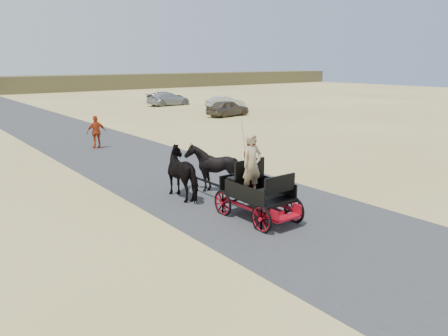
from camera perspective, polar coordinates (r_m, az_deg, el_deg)
ground at (r=12.24m, az=12.06°, el=-7.90°), size 140.00×140.00×0.00m
road at (r=12.23m, az=12.06°, el=-7.88°), size 6.00×140.00×0.01m
carriage at (r=12.73m, az=4.40°, el=-5.04°), size 1.30×2.40×0.72m
horse_left at (r=14.58m, az=-5.07°, el=-0.62°), size 0.91×2.01×1.70m
horse_right at (r=15.18m, az=-1.56°, el=0.01°), size 1.37×1.54×1.70m
driver_man at (r=12.29m, az=3.65°, el=0.40°), size 0.66×0.43×1.80m
passenger_woman at (r=13.04m, az=3.72°, el=0.68°), size 0.77×0.60×1.58m
pedestrian at (r=23.83m, az=-16.32°, el=4.53°), size 1.04×0.50×1.73m
car_a at (r=36.70m, az=0.51°, el=7.83°), size 4.12×2.05×1.35m
car_b at (r=42.33m, az=0.19°, el=8.54°), size 3.94×2.27×1.23m
car_c at (r=46.20m, az=-7.26°, el=8.94°), size 4.71×2.04×1.35m
car_d at (r=50.01m, az=-7.54°, el=9.19°), size 4.38×2.33×1.17m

